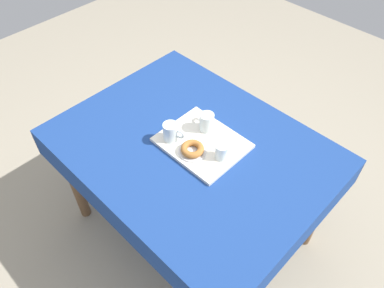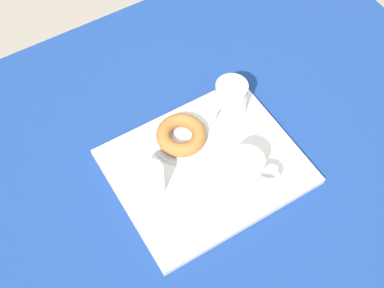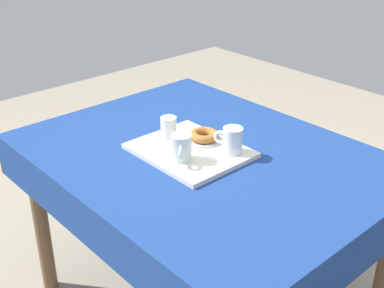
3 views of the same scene
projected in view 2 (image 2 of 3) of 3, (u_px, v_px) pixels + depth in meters
The scene contains 8 objects.
ground_plane at pixel (202, 267), 1.86m from camera, with size 6.00×6.00×0.00m, color gray.
dining_table at pixel (207, 171), 1.29m from camera, with size 1.33×1.03×0.78m.
serving_tray at pixel (206, 167), 1.17m from camera, with size 0.40×0.33×0.02m, color silver.
tea_mug_left at pixel (230, 100), 1.20m from camera, with size 0.11×0.07×0.10m.
tea_mug_right at pixel (246, 172), 1.10m from camera, with size 0.09×0.09×0.10m.
water_glass_near at pixel (150, 181), 1.10m from camera, with size 0.06×0.06×0.08m.
donut_plate_left at pixel (181, 140), 1.20m from camera, with size 0.13×0.13×0.01m, color silver.
sugar_donut_left at pixel (181, 135), 1.18m from camera, with size 0.11×0.11×0.03m, color #A3662D.
Camera 2 is at (0.37, 0.53, 1.80)m, focal length 49.25 mm.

